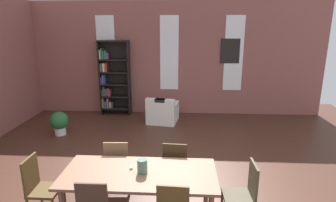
{
  "coord_description": "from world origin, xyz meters",
  "views": [
    {
      "loc": [
        0.46,
        -4.26,
        2.73
      ],
      "look_at": [
        0.12,
        1.62,
        1.11
      ],
      "focal_mm": 30.33,
      "sensor_mm": 36.0,
      "label": 1
    }
  ],
  "objects_px": {
    "dining_chair_far_left": "(118,165)",
    "armchair_white": "(163,113)",
    "dining_chair_head_right": "(244,193)",
    "bookshelf_tall": "(113,79)",
    "potted_plant_by_shelf": "(59,122)",
    "dining_table": "(139,178)",
    "vase_on_table": "(142,166)",
    "dining_chair_head_left": "(40,186)",
    "dining_chair_far_right": "(175,166)"
  },
  "relations": [
    {
      "from": "dining_chair_far_left",
      "to": "bookshelf_tall",
      "type": "bearing_deg",
      "value": 104.72
    },
    {
      "from": "dining_chair_head_right",
      "to": "bookshelf_tall",
      "type": "height_order",
      "value": "bookshelf_tall"
    },
    {
      "from": "dining_table",
      "to": "dining_chair_far_left",
      "type": "relative_size",
      "value": 2.2
    },
    {
      "from": "vase_on_table",
      "to": "armchair_white",
      "type": "xyz_separation_m",
      "value": [
        -0.05,
        4.23,
        -0.6
      ]
    },
    {
      "from": "dining_chair_head_right",
      "to": "armchair_white",
      "type": "bearing_deg",
      "value": 108.69
    },
    {
      "from": "dining_table",
      "to": "vase_on_table",
      "type": "xyz_separation_m",
      "value": [
        0.04,
        0.0,
        0.18
      ]
    },
    {
      "from": "vase_on_table",
      "to": "dining_chair_head_right",
      "type": "height_order",
      "value": "vase_on_table"
    },
    {
      "from": "dining_chair_head_left",
      "to": "bookshelf_tall",
      "type": "distance_m",
      "value": 4.97
    },
    {
      "from": "dining_chair_head_left",
      "to": "bookshelf_tall",
      "type": "relative_size",
      "value": 0.42
    },
    {
      "from": "dining_chair_head_right",
      "to": "bookshelf_tall",
      "type": "distance_m",
      "value": 5.8
    },
    {
      "from": "dining_chair_head_right",
      "to": "potted_plant_by_shelf",
      "type": "bearing_deg",
      "value": 141.59
    },
    {
      "from": "dining_chair_far_left",
      "to": "potted_plant_by_shelf",
      "type": "distance_m",
      "value": 3.19
    },
    {
      "from": "potted_plant_by_shelf",
      "to": "armchair_white",
      "type": "bearing_deg",
      "value": 23.62
    },
    {
      "from": "dining_table",
      "to": "bookshelf_tall",
      "type": "bearing_deg",
      "value": 107.77
    },
    {
      "from": "vase_on_table",
      "to": "armchair_white",
      "type": "height_order",
      "value": "vase_on_table"
    },
    {
      "from": "dining_chair_far_left",
      "to": "vase_on_table",
      "type": "bearing_deg",
      "value": -53.55
    },
    {
      "from": "dining_table",
      "to": "dining_chair_head_right",
      "type": "relative_size",
      "value": 2.2
    },
    {
      "from": "dining_chair_head_right",
      "to": "potted_plant_by_shelf",
      "type": "xyz_separation_m",
      "value": [
        -3.94,
        3.13,
        -0.18
      ]
    },
    {
      "from": "dining_table",
      "to": "potted_plant_by_shelf",
      "type": "xyz_separation_m",
      "value": [
        -2.52,
        3.13,
        -0.36
      ]
    },
    {
      "from": "dining_chair_head_left",
      "to": "dining_table",
      "type": "bearing_deg",
      "value": -0.03
    },
    {
      "from": "potted_plant_by_shelf",
      "to": "dining_chair_far_left",
      "type": "bearing_deg",
      "value": -49.85
    },
    {
      "from": "bookshelf_tall",
      "to": "potted_plant_by_shelf",
      "type": "relative_size",
      "value": 3.74
    },
    {
      "from": "dining_table",
      "to": "dining_chair_head_left",
      "type": "bearing_deg",
      "value": 179.97
    },
    {
      "from": "bookshelf_tall",
      "to": "dining_table",
      "type": "bearing_deg",
      "value": -72.23
    },
    {
      "from": "dining_chair_head_left",
      "to": "armchair_white",
      "type": "xyz_separation_m",
      "value": [
        1.41,
        4.23,
        -0.23
      ]
    },
    {
      "from": "vase_on_table",
      "to": "dining_chair_head_right",
      "type": "distance_m",
      "value": 1.42
    },
    {
      "from": "dining_chair_head_right",
      "to": "dining_chair_far_right",
      "type": "distance_m",
      "value": 1.18
    },
    {
      "from": "bookshelf_tall",
      "to": "dining_chair_head_left",
      "type": "bearing_deg",
      "value": -88.14
    },
    {
      "from": "dining_chair_head_right",
      "to": "armchair_white",
      "type": "relative_size",
      "value": 1.04
    },
    {
      "from": "vase_on_table",
      "to": "dining_chair_far_left",
      "type": "bearing_deg",
      "value": 126.45
    },
    {
      "from": "dining_chair_head_left",
      "to": "potted_plant_by_shelf",
      "type": "distance_m",
      "value": 3.32
    },
    {
      "from": "dining_chair_head_left",
      "to": "dining_chair_head_right",
      "type": "bearing_deg",
      "value": 0.03
    },
    {
      "from": "dining_table",
      "to": "dining_chair_head_right",
      "type": "bearing_deg",
      "value": 0.09
    },
    {
      "from": "vase_on_table",
      "to": "armchair_white",
      "type": "bearing_deg",
      "value": 90.72
    },
    {
      "from": "dining_table",
      "to": "dining_chair_head_left",
      "type": "height_order",
      "value": "dining_chair_head_left"
    },
    {
      "from": "dining_chair_head_left",
      "to": "dining_chair_far_left",
      "type": "bearing_deg",
      "value": 35.9
    },
    {
      "from": "bookshelf_tall",
      "to": "dining_chair_far_left",
      "type": "bearing_deg",
      "value": -75.28
    },
    {
      "from": "dining_chair_head_right",
      "to": "armchair_white",
      "type": "xyz_separation_m",
      "value": [
        -1.43,
        4.22,
        -0.23
      ]
    },
    {
      "from": "dining_chair_head_right",
      "to": "bookshelf_tall",
      "type": "xyz_separation_m",
      "value": [
        -3.0,
        4.93,
        0.6
      ]
    },
    {
      "from": "dining_chair_far_right",
      "to": "dining_chair_head_right",
      "type": "bearing_deg",
      "value": -35.84
    },
    {
      "from": "vase_on_table",
      "to": "armchair_white",
      "type": "distance_m",
      "value": 4.27
    },
    {
      "from": "dining_table",
      "to": "armchair_white",
      "type": "height_order",
      "value": "dining_table"
    },
    {
      "from": "dining_table",
      "to": "potted_plant_by_shelf",
      "type": "relative_size",
      "value": 3.48
    },
    {
      "from": "dining_chair_head_left",
      "to": "bookshelf_tall",
      "type": "height_order",
      "value": "bookshelf_tall"
    },
    {
      "from": "armchair_white",
      "to": "dining_chair_far_right",
      "type": "bearing_deg",
      "value": -82.33
    },
    {
      "from": "dining_chair_far_left",
      "to": "dining_chair_head_right",
      "type": "bearing_deg",
      "value": -20.06
    },
    {
      "from": "vase_on_table",
      "to": "dining_chair_far_left",
      "type": "relative_size",
      "value": 0.2
    },
    {
      "from": "dining_chair_far_left",
      "to": "armchair_white",
      "type": "height_order",
      "value": "dining_chair_far_left"
    },
    {
      "from": "bookshelf_tall",
      "to": "armchair_white",
      "type": "xyz_separation_m",
      "value": [
        1.57,
        -0.7,
        -0.83
      ]
    },
    {
      "from": "dining_table",
      "to": "dining_chair_head_left",
      "type": "xyz_separation_m",
      "value": [
        -1.42,
        0.0,
        -0.18
      ]
    }
  ]
}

